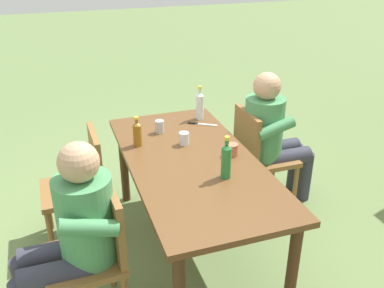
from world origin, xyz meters
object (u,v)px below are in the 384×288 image
(chair_near_left, at_px, (82,182))
(bottle_clear, at_px, (200,105))
(dining_table, at_px, (192,171))
(person_in_white_shirt, at_px, (272,133))
(person_in_plaid_shirt, at_px, (73,230))
(bottle_amber, at_px, (137,133))
(chair_far_left, at_px, (258,153))
(cup_glass, at_px, (184,139))
(cup_terracotta, at_px, (232,150))
(bottle_green, at_px, (226,160))
(cup_steel, at_px, (160,127))
(table_knife, at_px, (200,124))
(chair_near_right, at_px, (96,249))

(chair_near_left, relative_size, bottle_clear, 3.07)
(dining_table, height_order, person_in_white_shirt, person_in_white_shirt)
(person_in_plaid_shirt, relative_size, bottle_amber, 5.24)
(chair_far_left, xyz_separation_m, bottle_amber, (0.06, -1.02, 0.36))
(dining_table, bearing_deg, person_in_plaid_shirt, -64.55)
(chair_near_left, bearing_deg, cup_glass, 78.33)
(cup_terracotta, bearing_deg, cup_glass, -135.96)
(dining_table, relative_size, chair_near_left, 2.03)
(dining_table, bearing_deg, chair_far_left, 118.71)
(dining_table, distance_m, person_in_white_shirt, 0.92)
(cup_terracotta, bearing_deg, chair_near_left, -112.85)
(bottle_green, xyz_separation_m, cup_terracotta, (-0.26, 0.16, -0.08))
(bottle_amber, distance_m, cup_steel, 0.27)
(dining_table, distance_m, cup_terracotta, 0.32)
(table_knife, bearing_deg, cup_glass, -37.59)
(dining_table, bearing_deg, cup_glass, 174.70)
(cup_steel, bearing_deg, bottle_clear, 112.54)
(chair_near_right, height_order, bottle_clear, bottle_clear)
(person_in_plaid_shirt, distance_m, bottle_clear, 1.57)
(chair_far_left, distance_m, bottle_green, 0.99)
(person_in_white_shirt, xyz_separation_m, person_in_plaid_shirt, (0.79, -1.67, 0.00))
(chair_far_left, xyz_separation_m, cup_terracotta, (0.42, -0.44, 0.30))
(dining_table, height_order, chair_near_right, chair_near_right)
(person_in_white_shirt, bearing_deg, cup_glass, -79.33)
(dining_table, relative_size, cup_steel, 17.78)
(chair_far_left, height_order, person_in_plaid_shirt, person_in_plaid_shirt)
(bottle_clear, bearing_deg, bottle_amber, -61.15)
(person_in_white_shirt, bearing_deg, chair_near_right, -63.15)
(bottle_clear, bearing_deg, chair_near_right, -43.95)
(dining_table, relative_size, bottle_green, 6.23)
(cup_glass, bearing_deg, dining_table, -5.30)
(chair_near_right, relative_size, cup_glass, 9.23)
(person_in_white_shirt, bearing_deg, bottle_amber, -87.05)
(chair_near_right, relative_size, table_knife, 4.05)
(chair_near_right, height_order, cup_glass, chair_near_right)
(bottle_green, relative_size, cup_glass, 3.01)
(person_in_white_shirt, height_order, cup_terracotta, person_in_white_shirt)
(bottle_clear, bearing_deg, cup_steel, -67.46)
(person_in_white_shirt, distance_m, cup_terracotta, 0.71)
(person_in_white_shirt, height_order, bottle_clear, person_in_white_shirt)
(person_in_plaid_shirt, distance_m, cup_glass, 1.08)
(bottle_green, height_order, bottle_clear, same)
(person_in_white_shirt, bearing_deg, person_in_plaid_shirt, -64.55)
(chair_far_left, xyz_separation_m, person_in_plaid_shirt, (0.79, -1.56, 0.17))
(chair_far_left, height_order, cup_terracotta, chair_far_left)
(person_in_white_shirt, bearing_deg, table_knife, -105.16)
(bottle_clear, height_order, bottle_amber, bottle_clear)
(bottle_clear, height_order, table_knife, bottle_clear)
(dining_table, height_order, chair_near_left, chair_near_left)
(person_in_plaid_shirt, relative_size, cup_terracotta, 13.71)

